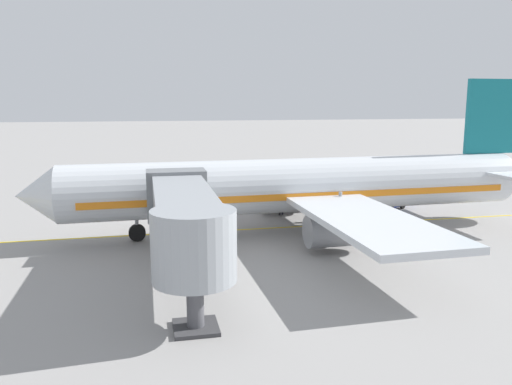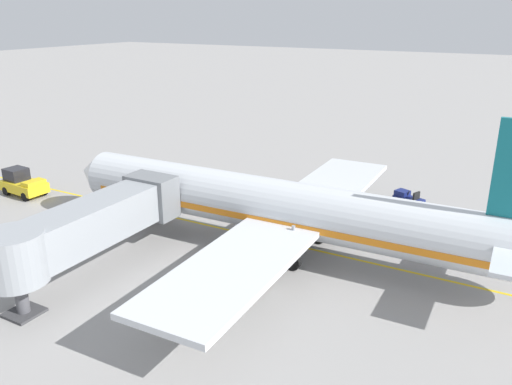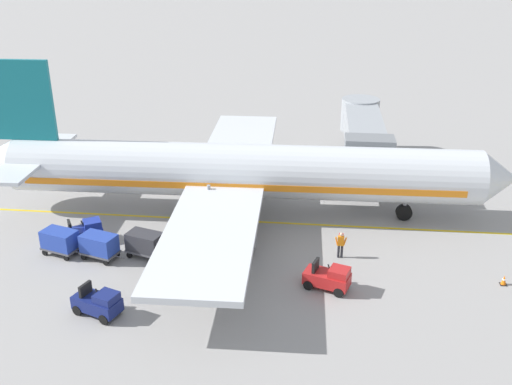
# 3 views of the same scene
# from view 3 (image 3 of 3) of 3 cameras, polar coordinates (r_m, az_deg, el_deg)

# --- Properties ---
(ground_plane) EXTENTS (400.00, 400.00, 0.00)m
(ground_plane) POSITION_cam_3_polar(r_m,az_deg,el_deg) (40.32, -4.27, -2.68)
(ground_plane) COLOR gray
(gate_lead_in_line) EXTENTS (0.24, 80.00, 0.01)m
(gate_lead_in_line) POSITION_cam_3_polar(r_m,az_deg,el_deg) (40.32, -4.27, -2.68)
(gate_lead_in_line) COLOR gold
(gate_lead_in_line) RESTS_ON ground
(parked_airliner) EXTENTS (30.12, 37.27, 10.63)m
(parked_airliner) POSITION_cam_3_polar(r_m,az_deg,el_deg) (39.83, -1.73, 2.05)
(parked_airliner) COLOR silver
(parked_airliner) RESTS_ON ground
(jet_bridge) EXTENTS (13.88, 3.50, 4.98)m
(jet_bridge) POSITION_cam_3_polar(r_m,az_deg,el_deg) (47.99, 10.54, 5.79)
(jet_bridge) COLOR #93999E
(jet_bridge) RESTS_ON ground
(baggage_tug_lead) EXTENTS (2.31, 2.76, 1.62)m
(baggage_tug_lead) POSITION_cam_3_polar(r_m,az_deg,el_deg) (38.61, -16.63, -3.76)
(baggage_tug_lead) COLOR #1E339E
(baggage_tug_lead) RESTS_ON ground
(baggage_tug_trailing) EXTENTS (1.95, 2.75, 1.62)m
(baggage_tug_trailing) POSITION_cam_3_polar(r_m,az_deg,el_deg) (32.53, 7.15, -8.31)
(baggage_tug_trailing) COLOR #B21E1E
(baggage_tug_trailing) RESTS_ON ground
(baggage_tug_spare) EXTENTS (2.01, 2.76, 1.62)m
(baggage_tug_spare) POSITION_cam_3_polar(r_m,az_deg,el_deg) (31.34, -15.27, -10.41)
(baggage_tug_spare) COLOR navy
(baggage_tug_spare) RESTS_ON ground
(baggage_cart_front) EXTENTS (1.89, 2.97, 1.58)m
(baggage_cart_front) POSITION_cam_3_polar(r_m,az_deg,el_deg) (35.21, -6.57, -5.18)
(baggage_cart_front) COLOR #4C4C51
(baggage_cart_front) RESTS_ON ground
(baggage_cart_second_in_train) EXTENTS (1.89, 2.97, 1.58)m
(baggage_cart_second_in_train) POSITION_cam_3_polar(r_m,az_deg,el_deg) (35.91, -10.88, -4.87)
(baggage_cart_second_in_train) COLOR #4C4C51
(baggage_cart_second_in_train) RESTS_ON ground
(baggage_cart_third_in_train) EXTENTS (1.89, 2.97, 1.58)m
(baggage_cart_third_in_train) POSITION_cam_3_polar(r_m,az_deg,el_deg) (36.31, -15.19, -4.97)
(baggage_cart_third_in_train) COLOR #4C4C51
(baggage_cart_third_in_train) RESTS_ON ground
(baggage_cart_tail_end) EXTENTS (1.89, 2.97, 1.58)m
(baggage_cart_tail_end) POSITION_cam_3_polar(r_m,az_deg,el_deg) (37.52, -18.75, -4.47)
(baggage_cart_tail_end) COLOR #4C4C51
(baggage_cart_tail_end) RESTS_ON ground
(ground_crew_wing_walker) EXTENTS (0.34, 0.72, 1.69)m
(ground_crew_wing_walker) POSITION_cam_3_polar(r_m,az_deg,el_deg) (36.16, -2.30, -4.21)
(ground_crew_wing_walker) COLOR #232328
(ground_crew_wing_walker) RESTS_ON ground
(ground_crew_loader) EXTENTS (0.25, 0.72, 1.69)m
(ground_crew_loader) POSITION_cam_3_polar(r_m,az_deg,el_deg) (35.53, 8.34, -5.00)
(ground_crew_loader) COLOR #232328
(ground_crew_loader) RESTS_ON ground
(safety_cone_nose_left) EXTENTS (0.36, 0.36, 0.59)m
(safety_cone_nose_left) POSITION_cam_3_polar(r_m,az_deg,el_deg) (35.69, 23.22, -7.94)
(safety_cone_nose_left) COLOR black
(safety_cone_nose_left) RESTS_ON ground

